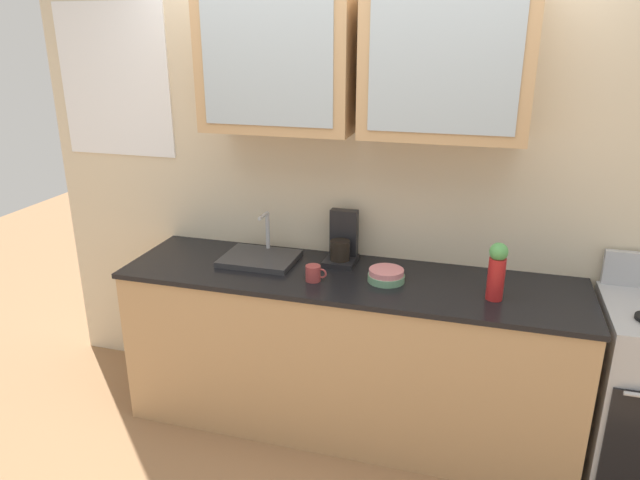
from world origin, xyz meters
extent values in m
plane|color=#936B47|center=(0.00, 0.00, 0.00)|extent=(10.00, 10.00, 0.00)
cube|color=beige|center=(0.00, 0.38, 1.28)|extent=(3.95, 0.10, 2.57)
cube|color=tan|center=(-0.42, 0.15, 1.99)|extent=(0.79, 0.35, 0.71)
cube|color=#9EADB7|center=(-0.42, -0.03, 1.99)|extent=(0.67, 0.01, 0.60)
cube|color=tan|center=(0.42, 0.15, 1.99)|extent=(0.79, 0.35, 0.71)
cube|color=#9EADB7|center=(0.42, -0.03, 1.99)|extent=(0.67, 0.01, 0.60)
cube|color=white|center=(-1.52, 0.32, 1.86)|extent=(0.73, 0.01, 0.88)
cube|color=tan|center=(0.00, 0.00, 0.44)|extent=(2.42, 0.63, 0.89)
cube|color=black|center=(0.00, 0.00, 0.90)|extent=(2.44, 0.65, 0.03)
cube|color=#2D2D30|center=(-0.53, 0.07, 0.93)|extent=(0.41, 0.33, 0.03)
cylinder|color=#ADAFB5|center=(-0.53, 0.21, 1.05)|extent=(0.02, 0.02, 0.21)
cylinder|color=#ADAFB5|center=(-0.53, 0.15, 1.16)|extent=(0.02, 0.12, 0.02)
cylinder|color=#669972|center=(0.20, -0.01, 0.93)|extent=(0.19, 0.19, 0.04)
cylinder|color=#D87F84|center=(0.20, -0.01, 0.96)|extent=(0.18, 0.18, 0.04)
cylinder|color=#B21E1E|center=(0.74, -0.08, 1.02)|extent=(0.08, 0.08, 0.21)
sphere|color=#4C994C|center=(0.74, -0.08, 1.16)|extent=(0.09, 0.09, 0.09)
cylinder|color=#993838|center=(-0.16, -0.11, 0.95)|extent=(0.08, 0.08, 0.08)
torus|color=#993838|center=(-0.12, -0.11, 0.96)|extent=(0.05, 0.01, 0.05)
cube|color=black|center=(-0.09, 0.16, 0.93)|extent=(0.17, 0.20, 0.03)
cylinder|color=black|center=(-0.09, 0.14, 1.00)|extent=(0.11, 0.11, 0.11)
cube|color=black|center=(-0.09, 0.23, 1.07)|extent=(0.15, 0.06, 0.26)
camera|label=1|loc=(0.65, -2.78, 2.13)|focal=32.86mm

